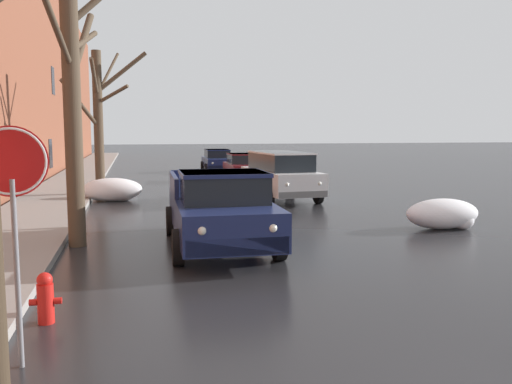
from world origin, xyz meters
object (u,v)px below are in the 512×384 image
bare_tree_second_along_sidewalk (72,77)px  sedan_darkblue_parked_far_down_block (217,160)px  fire_hydrant (45,298)px  suv_white_parked_kerbside_close (280,174)px  stop_sign_at_corner (12,183)px  pickup_truck_darkblue_approaching_near_lane (219,209)px  sedan_maroon_parked_kerbside_mid (243,166)px  bare_tree_mid_block (100,116)px

bare_tree_second_along_sidewalk → sedan_darkblue_parked_far_down_block: (6.51, 21.09, -3.05)m
fire_hydrant → suv_white_parked_kerbside_close: bearing=60.7°
fire_hydrant → stop_sign_at_corner: (-0.05, -1.38, 1.71)m
sedan_darkblue_parked_far_down_block → fire_hydrant: 26.97m
pickup_truck_darkblue_approaching_near_lane → sedan_darkblue_parked_far_down_block: (3.40, 22.01, -0.13)m
sedan_darkblue_parked_far_down_block → stop_sign_at_corner: bearing=-103.3°
bare_tree_second_along_sidewalk → suv_white_parked_kerbside_close: bearing=45.3°
sedan_maroon_parked_kerbside_mid → fire_hydrant: (-6.81, -19.76, -0.39)m
pickup_truck_darkblue_approaching_near_lane → suv_white_parked_kerbside_close: bearing=65.1°
fire_hydrant → sedan_darkblue_parked_far_down_block: bearing=76.1°
bare_tree_second_along_sidewalk → stop_sign_at_corner: 6.70m
bare_tree_mid_block → fire_hydrant: size_ratio=8.21×
bare_tree_second_along_sidewalk → sedan_darkblue_parked_far_down_block: 22.28m
suv_white_parked_kerbside_close → stop_sign_at_corner: 14.84m
bare_tree_second_along_sidewalk → bare_tree_mid_block: 9.12m
stop_sign_at_corner → sedan_maroon_parked_kerbside_mid: bearing=72.0°
suv_white_parked_kerbside_close → sedan_darkblue_parked_far_down_block: size_ratio=1.09×
suv_white_parked_kerbside_close → stop_sign_at_corner: (-6.68, -13.21, 1.08)m
sedan_maroon_parked_kerbside_mid → pickup_truck_darkblue_approaching_near_lane: bearing=-103.5°
bare_tree_second_along_sidewalk → sedan_maroon_parked_kerbside_mid: (6.86, 14.67, -3.05)m
bare_tree_second_along_sidewalk → stop_sign_at_corner: bare_tree_second_along_sidewalk is taller
pickup_truck_darkblue_approaching_near_lane → stop_sign_at_corner: (-3.12, -5.55, 1.18)m
bare_tree_second_along_sidewalk → sedan_maroon_parked_kerbside_mid: bare_tree_second_along_sidewalk is taller
sedan_darkblue_parked_far_down_block → stop_sign_at_corner: 28.35m
bare_tree_mid_block → sedan_darkblue_parked_far_down_block: size_ratio=1.34×
suv_white_parked_kerbside_close → sedan_darkblue_parked_far_down_block: 14.35m
fire_hydrant → bare_tree_mid_block: bearing=90.1°
stop_sign_at_corner → fire_hydrant: bearing=87.7°
bare_tree_mid_block → stop_sign_at_corner: 15.61m
sedan_maroon_parked_kerbside_mid → sedan_darkblue_parked_far_down_block: same height
bare_tree_second_along_sidewalk → pickup_truck_darkblue_approaching_near_lane: bare_tree_second_along_sidewalk is taller
sedan_maroon_parked_kerbside_mid → sedan_darkblue_parked_far_down_block: size_ratio=0.93×
pickup_truck_darkblue_approaching_near_lane → sedan_darkblue_parked_far_down_block: pickup_truck_darkblue_approaching_near_lane is taller
sedan_maroon_parked_kerbside_mid → sedan_darkblue_parked_far_down_block: bearing=93.1°
sedan_maroon_parked_kerbside_mid → stop_sign_at_corner: stop_sign_at_corner is taller
bare_tree_mid_block → suv_white_parked_kerbside_close: bearing=-19.6°
bare_tree_mid_block → sedan_darkblue_parked_far_down_block: 13.84m
fire_hydrant → stop_sign_at_corner: stop_sign_at_corner is taller
bare_tree_mid_block → fire_hydrant: (0.02, -14.19, -2.83)m
pickup_truck_darkblue_approaching_near_lane → fire_hydrant: 5.20m
stop_sign_at_corner → bare_tree_second_along_sidewalk: bearing=89.9°
pickup_truck_darkblue_approaching_near_lane → sedan_darkblue_parked_far_down_block: size_ratio=1.22×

